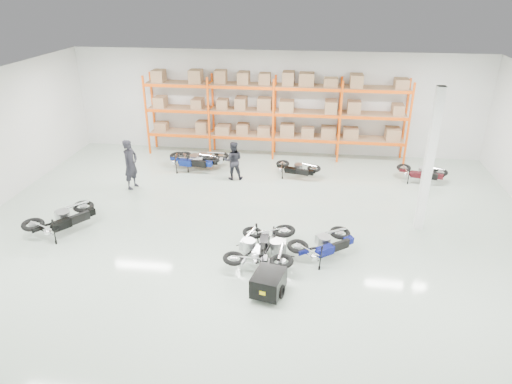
# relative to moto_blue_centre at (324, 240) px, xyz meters

# --- Properties ---
(room) EXTENTS (18.00, 18.00, 18.00)m
(room) POSITION_rel_moto_blue_centre_xyz_m (-2.19, 1.61, 1.70)
(room) COLOR #A6B9A9
(room) RESTS_ON ground
(pallet_rack) EXTENTS (11.28, 0.98, 3.62)m
(pallet_rack) POSITION_rel_moto_blue_centre_xyz_m (-2.19, 8.06, 1.71)
(pallet_rack) COLOR #FF570D
(pallet_rack) RESTS_ON ground
(structural_column) EXTENTS (0.25, 0.25, 4.50)m
(structural_column) POSITION_rel_moto_blue_centre_xyz_m (3.01, 2.11, 1.70)
(structural_column) COLOR white
(structural_column) RESTS_ON ground
(moto_blue_centre) EXTENTS (1.97, 1.80, 1.16)m
(moto_blue_centre) POSITION_rel_moto_blue_centre_xyz_m (0.00, 0.00, 0.00)
(moto_blue_centre) COLOR #080D55
(moto_blue_centre) RESTS_ON ground
(moto_silver_left) EXTENTS (1.22, 1.89, 1.13)m
(moto_silver_left) POSITION_rel_moto_blue_centre_xyz_m (-2.03, -0.42, -0.02)
(moto_silver_left) COLOR silver
(moto_silver_left) RESTS_ON ground
(moto_black_far_left) EXTENTS (1.93, 2.17, 1.27)m
(moto_black_far_left) POSITION_rel_moto_blue_centre_xyz_m (-8.03, 0.39, 0.05)
(moto_black_far_left) COLOR black
(moto_black_far_left) RESTS_ON ground
(moto_touring_right) EXTENTS (1.00, 1.95, 1.25)m
(moto_touring_right) POSITION_rel_moto_blue_centre_xyz_m (-1.37, -0.34, 0.04)
(moto_touring_right) COLOR black
(moto_touring_right) RESTS_ON ground
(trailer) EXTENTS (0.88, 1.54, 0.63)m
(trailer) POSITION_rel_moto_blue_centre_xyz_m (-1.37, -1.94, -0.18)
(trailer) COLOR black
(trailer) RESTS_ON ground
(moto_back_a) EXTENTS (1.99, 1.16, 1.23)m
(moto_back_a) POSITION_rel_moto_blue_centre_xyz_m (-5.33, 5.88, 0.03)
(moto_back_a) COLOR navy
(moto_back_a) RESTS_ON ground
(moto_back_b) EXTENTS (1.96, 1.12, 1.21)m
(moto_back_b) POSITION_rel_moto_blue_centre_xyz_m (-5.01, 6.15, 0.02)
(moto_back_b) COLOR #B8BFC3
(moto_back_b) RESTS_ON ground
(moto_back_c) EXTENTS (1.74, 1.20, 1.03)m
(moto_back_c) POSITION_rel_moto_blue_centre_xyz_m (-1.05, 5.71, -0.06)
(moto_back_c) COLOR black
(moto_back_c) RESTS_ON ground
(moto_back_d) EXTENTS (1.78, 1.15, 1.06)m
(moto_back_d) POSITION_rel_moto_blue_centre_xyz_m (3.80, 5.89, -0.05)
(moto_back_d) COLOR #3D0C11
(moto_back_d) RESTS_ON ground
(person_left) EXTENTS (0.62, 0.78, 1.89)m
(person_left) POSITION_rel_moto_blue_centre_xyz_m (-7.16, 3.90, 0.40)
(person_left) COLOR black
(person_left) RESTS_ON ground
(person_back) EXTENTS (0.83, 0.69, 1.54)m
(person_back) POSITION_rel_moto_blue_centre_xyz_m (-3.52, 5.22, 0.22)
(person_back) COLOR black
(person_back) RESTS_ON ground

